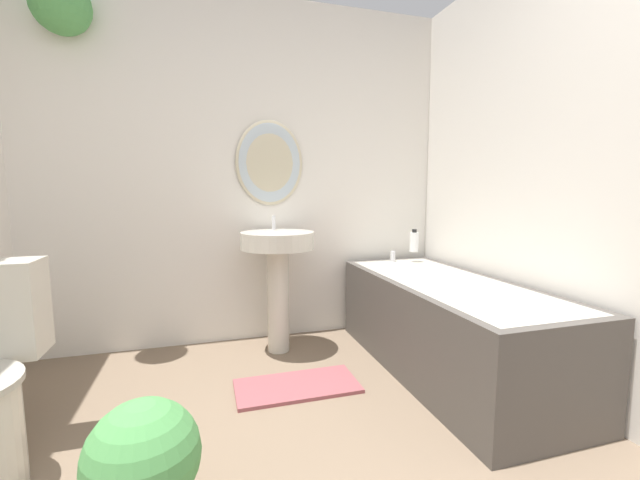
% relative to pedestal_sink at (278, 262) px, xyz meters
% --- Properties ---
extents(wall_back, '(2.99, 0.32, 2.40)m').
position_rel_pedestal_sink_xyz_m(wall_back, '(-0.23, 0.30, 0.67)').
color(wall_back, silver).
rests_on(wall_back, ground_plane).
extents(wall_right, '(0.06, 2.55, 2.40)m').
position_rel_pedestal_sink_xyz_m(wall_right, '(1.30, -0.93, 0.59)').
color(wall_right, silver).
rests_on(wall_right, ground_plane).
extents(pedestal_sink, '(0.48, 0.48, 0.91)m').
position_rel_pedestal_sink_xyz_m(pedestal_sink, '(0.00, 0.00, 0.00)').
color(pedestal_sink, beige).
rests_on(pedestal_sink, ground_plane).
extents(bathtub, '(0.69, 1.62, 0.62)m').
position_rel_pedestal_sink_xyz_m(bathtub, '(0.91, -0.58, -0.32)').
color(bathtub, '#4C4742').
rests_on(bathtub, ground_plane).
extents(shampoo_bottle, '(0.06, 0.06, 0.17)m').
position_rel_pedestal_sink_xyz_m(shampoo_bottle, '(1.05, 0.07, 0.10)').
color(shampoo_bottle, white).
rests_on(shampoo_bottle, bathtub).
extents(potted_plant, '(0.34, 0.34, 0.45)m').
position_rel_pedestal_sink_xyz_m(potted_plant, '(-0.66, -1.35, -0.36)').
color(potted_plant, '#9E6042').
rests_on(potted_plant, ground_plane).
extents(bath_mat, '(0.67, 0.32, 0.02)m').
position_rel_pedestal_sink_xyz_m(bath_mat, '(0.00, -0.54, -0.60)').
color(bath_mat, '#934C51').
rests_on(bath_mat, ground_plane).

